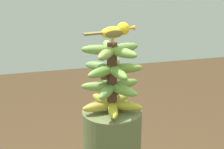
{
  "coord_description": "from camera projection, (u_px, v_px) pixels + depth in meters",
  "views": [
    {
      "loc": [
        1.5,
        -0.37,
        1.9
      ],
      "look_at": [
        0.0,
        0.0,
        1.34
      ],
      "focal_mm": 61.31,
      "sensor_mm": 36.0,
      "label": 1
    }
  ],
  "objects": [
    {
      "name": "banana_bunch",
      "position": [
        112.0,
        78.0,
        1.65
      ],
      "size": [
        0.27,
        0.27,
        0.31
      ],
      "color": "#4C2D1E",
      "rests_on": "banana_tree"
    },
    {
      "name": "perched_bird",
      "position": [
        116.0,
        31.0,
        1.57
      ],
      "size": [
        0.06,
        0.22,
        0.09
      ],
      "color": "#C68933",
      "rests_on": "banana_bunch"
    }
  ]
}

